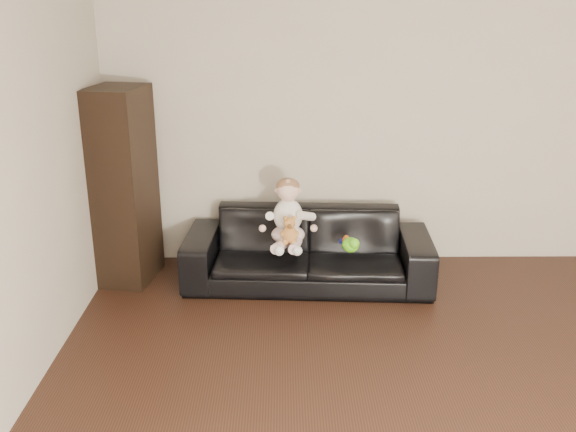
{
  "coord_description": "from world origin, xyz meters",
  "views": [
    {
      "loc": [
        -1.05,
        -2.44,
        2.2
      ],
      "look_at": [
        -1.01,
        2.16,
        0.59
      ],
      "focal_mm": 40.0,
      "sensor_mm": 36.0,
      "label": 1
    }
  ],
  "objects_px": {
    "sofa": "(308,249)",
    "cabinet": "(124,187)",
    "baby": "(288,216)",
    "toy_green": "(350,245)",
    "toy_blue_disc": "(346,242)",
    "toy_rattle": "(346,241)",
    "teddy_bear": "(290,230)"
  },
  "relations": [
    {
      "from": "baby",
      "to": "toy_green",
      "type": "height_order",
      "value": "baby"
    },
    {
      "from": "toy_green",
      "to": "toy_rattle",
      "type": "height_order",
      "value": "toy_green"
    },
    {
      "from": "teddy_bear",
      "to": "toy_rattle",
      "type": "bearing_deg",
      "value": 39.54
    },
    {
      "from": "sofa",
      "to": "baby",
      "type": "relative_size",
      "value": 3.74
    },
    {
      "from": "sofa",
      "to": "toy_rattle",
      "type": "xyz_separation_m",
      "value": [
        0.29,
        -0.14,
        0.12
      ]
    },
    {
      "from": "baby",
      "to": "toy_green",
      "type": "xyz_separation_m",
      "value": [
        0.46,
        -0.16,
        -0.17
      ]
    },
    {
      "from": "sofa",
      "to": "toy_green",
      "type": "xyz_separation_m",
      "value": [
        0.31,
        -0.27,
        0.14
      ]
    },
    {
      "from": "sofa",
      "to": "toy_green",
      "type": "bearing_deg",
      "value": -38.4
    },
    {
      "from": "sofa",
      "to": "baby",
      "type": "xyz_separation_m",
      "value": [
        -0.16,
        -0.11,
        0.32
      ]
    },
    {
      "from": "cabinet",
      "to": "toy_green",
      "type": "distance_m",
      "value": 1.81
    },
    {
      "from": "cabinet",
      "to": "toy_rattle",
      "type": "distance_m",
      "value": 1.78
    },
    {
      "from": "cabinet",
      "to": "toy_blue_disc",
      "type": "distance_m",
      "value": 1.78
    },
    {
      "from": "sofa",
      "to": "toy_rattle",
      "type": "height_order",
      "value": "sofa"
    },
    {
      "from": "sofa",
      "to": "cabinet",
      "type": "xyz_separation_m",
      "value": [
        -1.44,
        0.1,
        0.49
      ]
    },
    {
      "from": "baby",
      "to": "sofa",
      "type": "bearing_deg",
      "value": 51.69
    },
    {
      "from": "sofa",
      "to": "cabinet",
      "type": "distance_m",
      "value": 1.52
    },
    {
      "from": "toy_rattle",
      "to": "toy_blue_disc",
      "type": "relative_size",
      "value": 0.65
    },
    {
      "from": "toy_rattle",
      "to": "sofa",
      "type": "bearing_deg",
      "value": 154.64
    },
    {
      "from": "cabinet",
      "to": "toy_blue_disc",
      "type": "height_order",
      "value": "cabinet"
    },
    {
      "from": "teddy_bear",
      "to": "toy_rattle",
      "type": "height_order",
      "value": "teddy_bear"
    },
    {
      "from": "baby",
      "to": "toy_blue_disc",
      "type": "distance_m",
      "value": 0.5
    },
    {
      "from": "toy_green",
      "to": "baby",
      "type": "bearing_deg",
      "value": 160.43
    },
    {
      "from": "sofa",
      "to": "toy_blue_disc",
      "type": "distance_m",
      "value": 0.32
    },
    {
      "from": "cabinet",
      "to": "sofa",
      "type": "bearing_deg",
      "value": 5.33
    },
    {
      "from": "baby",
      "to": "toy_green",
      "type": "distance_m",
      "value": 0.52
    },
    {
      "from": "cabinet",
      "to": "toy_blue_disc",
      "type": "relative_size",
      "value": 14.74
    },
    {
      "from": "sofa",
      "to": "toy_green",
      "type": "relative_size",
      "value": 12.29
    },
    {
      "from": "toy_green",
      "to": "toy_blue_disc",
      "type": "bearing_deg",
      "value": 95.25
    },
    {
      "from": "baby",
      "to": "teddy_bear",
      "type": "bearing_deg",
      "value": -68.78
    },
    {
      "from": "baby",
      "to": "toy_blue_disc",
      "type": "height_order",
      "value": "baby"
    },
    {
      "from": "baby",
      "to": "cabinet",
      "type": "bearing_deg",
      "value": -171.63
    },
    {
      "from": "cabinet",
      "to": "toy_blue_disc",
      "type": "bearing_deg",
      "value": 3.15
    }
  ]
}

